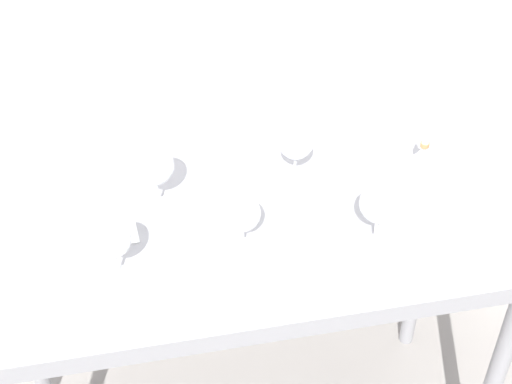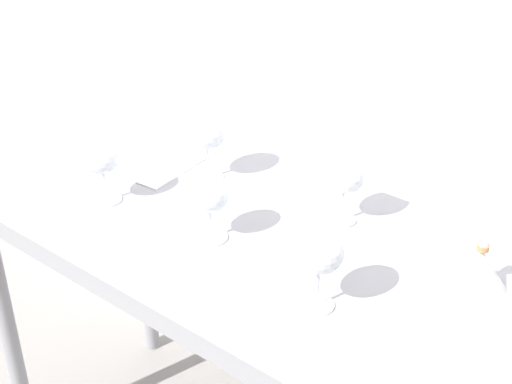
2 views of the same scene
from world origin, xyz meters
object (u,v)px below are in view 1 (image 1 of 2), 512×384
at_px(wine_glass_near_right, 379,205).
at_px(tasting_sheet_upper, 96,216).
at_px(wine_glass_near_left, 112,240).
at_px(wine_glass_far_left, 154,167).
at_px(wine_glass_far_right, 296,143).
at_px(wine_glass_near_center, 242,215).
at_px(decanter_funnel, 422,160).

distance_m(wine_glass_near_right, tasting_sheet_upper, 0.70).
distance_m(wine_glass_near_left, tasting_sheet_upper, 0.25).
relative_size(wine_glass_near_left, tasting_sheet_upper, 0.65).
bearing_deg(tasting_sheet_upper, wine_glass_far_left, -1.18).
relative_size(wine_glass_far_right, wine_glass_near_right, 0.98).
height_order(wine_glass_far_left, wine_glass_near_right, wine_glass_far_left).
bearing_deg(wine_glass_far_right, wine_glass_far_left, -173.75).
relative_size(wine_glass_far_left, wine_glass_near_left, 1.11).
height_order(wine_glass_near_center, wine_glass_far_left, wine_glass_far_left).
height_order(wine_glass_far_right, wine_glass_near_center, wine_glass_far_right).
xyz_separation_m(wine_glass_near_center, decanter_funnel, (0.52, 0.19, -0.06)).
height_order(wine_glass_far_left, decanter_funnel, wine_glass_far_left).
xyz_separation_m(wine_glass_far_left, wine_glass_near_right, (0.49, -0.24, -0.00)).
bearing_deg(wine_glass_far_right, decanter_funnel, -6.90).
bearing_deg(wine_glass_far_right, wine_glass_near_center, -128.02).
height_order(wine_glass_far_right, wine_glass_near_right, wine_glass_near_right).
relative_size(wine_glass_near_center, wine_glass_near_right, 0.89).
relative_size(wine_glass_far_right, tasting_sheet_upper, 0.69).
xyz_separation_m(wine_glass_near_left, tasting_sheet_upper, (-0.04, 0.22, -0.11)).
bearing_deg(wine_glass_near_right, wine_glass_far_right, 114.08).
distance_m(wine_glass_far_right, tasting_sheet_upper, 0.54).
relative_size(wine_glass_near_right, wine_glass_near_left, 1.07).
distance_m(wine_glass_far_right, wine_glass_near_left, 0.55).
distance_m(wine_glass_near_center, wine_glass_near_left, 0.30).
xyz_separation_m(wine_glass_near_right, tasting_sheet_upper, (-0.65, 0.23, -0.12)).
distance_m(wine_glass_near_center, tasting_sheet_upper, 0.40).
bearing_deg(wine_glass_far_left, decanter_funnel, -0.07).
relative_size(wine_glass_near_center, wine_glass_far_left, 0.86).
bearing_deg(tasting_sheet_upper, wine_glass_near_right, -23.91).
xyz_separation_m(wine_glass_far_left, wine_glass_near_left, (-0.11, -0.23, -0.01)).
distance_m(wine_glass_near_right, decanter_funnel, 0.33).
bearing_deg(decanter_funnel, wine_glass_near_right, -131.21).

